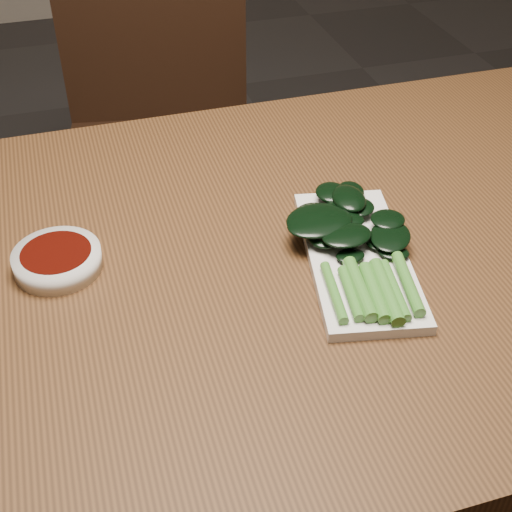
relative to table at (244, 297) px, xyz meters
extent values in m
cube|color=#492C15|center=(0.00, 0.00, 0.05)|extent=(1.40, 0.80, 0.04)
cylinder|color=#492C15|center=(0.64, 0.34, -0.32)|extent=(0.05, 0.05, 0.71)
cube|color=black|center=(0.02, 0.77, -0.25)|extent=(0.52, 0.52, 0.04)
cylinder|color=black|center=(-0.21, 0.62, -0.47)|extent=(0.04, 0.04, 0.41)
cylinder|color=black|center=(0.17, 0.55, -0.47)|extent=(0.04, 0.04, 0.41)
cylinder|color=black|center=(-0.14, 1.00, -0.47)|extent=(0.04, 0.04, 0.41)
cylinder|color=black|center=(0.24, 0.93, -0.47)|extent=(0.04, 0.04, 0.41)
cube|color=black|center=(0.05, 0.97, -0.01)|extent=(0.44, 0.11, 0.44)
cylinder|color=silver|center=(-0.23, 0.04, 0.08)|extent=(0.11, 0.11, 0.03)
cylinder|color=#3B0A05|center=(-0.23, 0.04, 0.10)|extent=(0.09, 0.09, 0.00)
cube|color=silver|center=(0.13, -0.05, 0.08)|extent=(0.17, 0.29, 0.01)
cylinder|color=#46872E|center=(0.08, -0.12, 0.09)|extent=(0.03, 0.10, 0.01)
cylinder|color=#46872E|center=(0.09, -0.13, 0.09)|extent=(0.03, 0.09, 0.01)
cylinder|color=#46872E|center=(0.11, -0.12, 0.09)|extent=(0.03, 0.10, 0.02)
cylinder|color=#46872E|center=(0.12, -0.13, 0.09)|extent=(0.03, 0.09, 0.02)
cylinder|color=#46872E|center=(0.13, -0.14, 0.09)|extent=(0.03, 0.11, 0.02)
cylinder|color=#46872E|center=(0.14, -0.14, 0.09)|extent=(0.03, 0.10, 0.01)
cylinder|color=#46872E|center=(0.16, -0.13, 0.09)|extent=(0.03, 0.10, 0.01)
ellipsoid|color=black|center=(0.19, -0.02, 0.10)|extent=(0.05, 0.05, 0.01)
ellipsoid|color=black|center=(0.14, 0.02, 0.10)|extent=(0.08, 0.09, 0.01)
ellipsoid|color=black|center=(0.17, 0.02, 0.10)|extent=(0.05, 0.05, 0.01)
ellipsoid|color=black|center=(0.10, -0.02, 0.09)|extent=(0.07, 0.07, 0.01)
ellipsoid|color=black|center=(0.18, -0.05, 0.10)|extent=(0.08, 0.09, 0.01)
ellipsoid|color=black|center=(0.13, -0.02, 0.10)|extent=(0.05, 0.05, 0.01)
ellipsoid|color=black|center=(0.10, 0.00, 0.11)|extent=(0.10, 0.08, 0.01)
ellipsoid|color=black|center=(0.11, -0.02, 0.10)|extent=(0.04, 0.04, 0.01)
ellipsoid|color=black|center=(0.14, 0.06, 0.10)|extent=(0.06, 0.06, 0.01)
ellipsoid|color=black|center=(0.12, -0.04, 0.10)|extent=(0.07, 0.06, 0.01)
ellipsoid|color=black|center=(0.10, 0.00, 0.11)|extent=(0.10, 0.08, 0.01)
ellipsoid|color=black|center=(0.11, -0.02, 0.10)|extent=(0.07, 0.07, 0.01)
ellipsoid|color=black|center=(0.16, 0.04, 0.10)|extent=(0.05, 0.07, 0.01)
ellipsoid|color=black|center=(0.17, 0.07, 0.09)|extent=(0.05, 0.06, 0.01)
ellipsoid|color=black|center=(0.13, 0.00, 0.10)|extent=(0.08, 0.08, 0.01)
ellipsoid|color=black|center=(0.13, 0.00, 0.10)|extent=(0.06, 0.04, 0.01)
ellipsoid|color=black|center=(0.10, 0.03, 0.09)|extent=(0.08, 0.08, 0.01)
ellipsoid|color=black|center=(0.12, -0.06, 0.09)|extent=(0.04, 0.03, 0.01)
ellipsoid|color=black|center=(0.13, -0.03, 0.09)|extent=(0.04, 0.03, 0.01)
ellipsoid|color=black|center=(0.16, -0.05, 0.09)|extent=(0.03, 0.04, 0.01)
ellipsoid|color=black|center=(0.17, -0.07, 0.09)|extent=(0.05, 0.05, 0.01)
camera|label=1|loc=(-0.19, -0.68, 0.64)|focal=50.00mm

